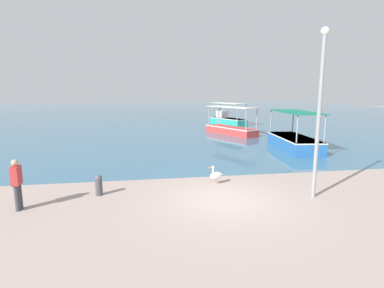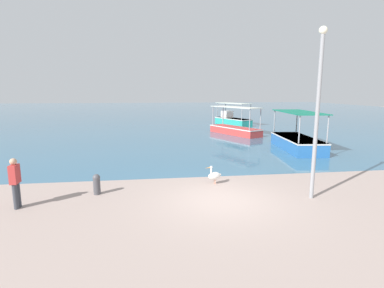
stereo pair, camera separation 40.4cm
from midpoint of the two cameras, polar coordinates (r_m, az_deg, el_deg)
The scene contains 9 objects.
ground at distance 10.88m, azimuth 6.58°, elevation -10.64°, with size 120.00×120.00×0.00m, color #A89289.
harbor_water at distance 58.04m, azimuth -5.11°, elevation 6.20°, with size 110.00×90.00×0.00m, color #3B6A89.
fishing_boat_center at distance 21.08m, azimuth 19.88°, elevation 0.51°, with size 2.52×5.52×2.51m.
fishing_boat_near_left at distance 27.27m, azimuth 8.60°, elevation 2.91°, with size 3.73×5.64×2.45m.
fishing_boat_far_right at distance 34.66m, azimuth 8.01°, elevation 4.62°, with size 3.36×5.18×2.51m.
pelican at distance 12.55m, azimuth 5.19°, elevation -5.98°, with size 0.78×0.45×0.80m.
lamp_post at distance 11.34m, azimuth 23.79°, elevation 6.71°, with size 0.28×0.28×5.95m.
mooring_bollard at distance 11.80m, azimuth -16.76°, elevation -7.22°, with size 0.27×0.27×0.78m.
fisherman_standing at distance 11.34m, azimuth -29.74°, elevation -6.25°, with size 0.22×0.40×1.69m.
Camera 2 is at (-2.35, -9.89, 3.82)m, focal length 28.00 mm.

